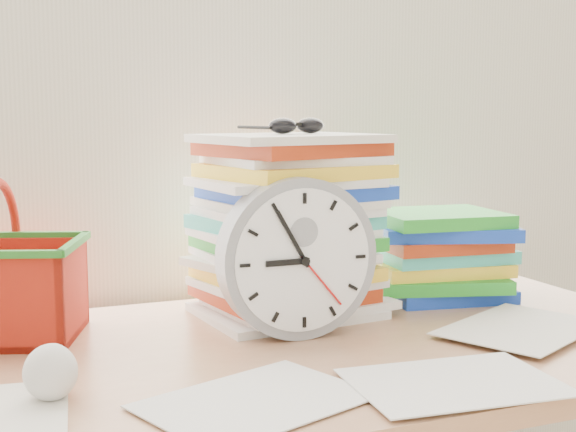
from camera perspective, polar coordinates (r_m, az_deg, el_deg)
name	(u,v)px	position (r m, az deg, el deg)	size (l,w,h in m)	color
curtain	(195,8)	(1.56, -6.64, 14.46)	(2.40, 0.01, 2.50)	silver
desk	(268,394)	(1.27, -1.40, -12.52)	(1.40, 0.70, 0.75)	#B57B55
paper_stack	(291,225)	(1.41, 0.23, -0.66)	(0.32, 0.27, 0.32)	white
clock	(297,258)	(1.27, 0.65, -2.98)	(0.26, 0.26, 0.05)	gray
sunglasses	(297,126)	(1.40, 0.62, 6.44)	(0.12, 0.11, 0.03)	black
book_stack	(440,255)	(1.57, 10.76, -2.73)	(0.28, 0.22, 0.17)	white
crumpled_ball	(50,372)	(1.06, -16.57, -10.56)	(0.07, 0.07, 0.07)	white
scattered_papers	(268,343)	(1.24, -1.41, -9.02)	(1.26, 0.42, 0.02)	white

